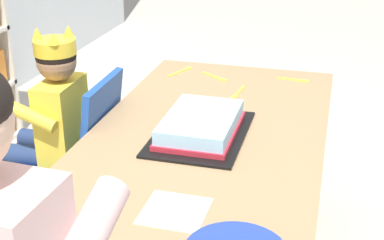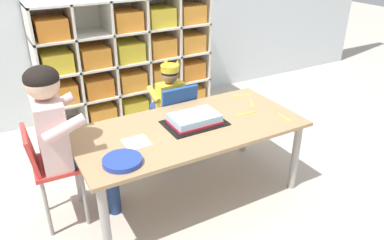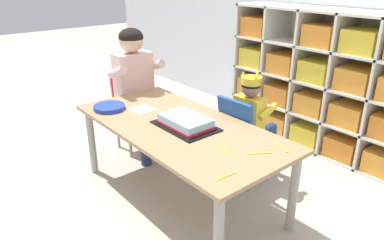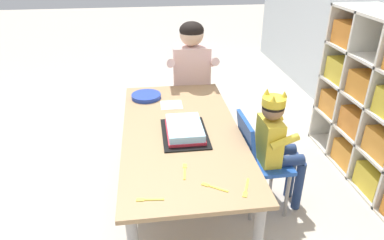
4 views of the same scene
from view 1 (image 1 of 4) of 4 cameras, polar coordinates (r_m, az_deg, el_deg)
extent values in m
cube|color=#A37F56|center=(1.65, 1.00, -2.69)|extent=(1.50, 0.72, 0.02)
cylinder|color=#9E9993|center=(2.35, 12.30, -2.18)|extent=(0.05, 0.05, 0.52)
cylinder|color=#9E9993|center=(2.44, -1.88, -0.61)|extent=(0.05, 0.05, 0.52)
cube|color=#1E4CA8|center=(2.01, -12.68, -4.14)|extent=(0.33, 0.30, 0.03)
cube|color=#1E4CA8|center=(1.89, -9.44, -0.24)|extent=(0.29, 0.07, 0.30)
cylinder|color=gray|center=(2.25, -13.50, -6.33)|extent=(0.02, 0.02, 0.33)
cylinder|color=gray|center=(2.06, -16.73, -9.77)|extent=(0.02, 0.02, 0.33)
cylinder|color=gray|center=(2.16, -8.00, -7.18)|extent=(0.02, 0.02, 0.33)
cylinder|color=gray|center=(1.96, -10.79, -10.91)|extent=(0.02, 0.02, 0.33)
cube|color=yellow|center=(1.95, -13.34, -0.09)|extent=(0.21, 0.12, 0.29)
sphere|color=#997051|center=(1.88, -13.96, 5.97)|extent=(0.13, 0.13, 0.13)
ellipsoid|color=black|center=(1.87, -14.02, 6.56)|extent=(0.14, 0.14, 0.10)
cylinder|color=yellow|center=(1.86, -14.11, 7.43)|extent=(0.14, 0.14, 0.05)
cone|color=yellow|center=(1.88, -15.87, 8.74)|extent=(0.04, 0.04, 0.04)
cone|color=yellow|center=(1.89, -12.77, 9.09)|extent=(0.04, 0.04, 0.04)
cone|color=yellow|center=(1.79, -14.24, 8.22)|extent=(0.04, 0.04, 0.04)
cylinder|color=navy|center=(2.10, -14.86, -2.06)|extent=(0.07, 0.21, 0.07)
cylinder|color=navy|center=(2.00, -16.52, -3.57)|extent=(0.07, 0.21, 0.07)
cylinder|color=navy|center=(2.24, -16.69, -6.52)|extent=(0.06, 0.06, 0.35)
cylinder|color=navy|center=(2.15, -18.34, -8.12)|extent=(0.06, 0.06, 0.35)
cylinder|color=yellow|center=(2.05, -13.03, 3.05)|extent=(0.05, 0.17, 0.10)
cylinder|color=yellow|center=(1.85, -16.40, 0.35)|extent=(0.05, 0.17, 0.10)
cube|color=black|center=(1.69, 0.92, -1.41)|extent=(0.40, 0.27, 0.01)
cube|color=#9ED1EF|center=(1.68, 0.93, -0.39)|extent=(0.32, 0.21, 0.06)
cube|color=red|center=(1.69, 0.93, -1.05)|extent=(0.33, 0.22, 0.02)
cube|color=white|center=(1.32, -1.81, -9.46)|extent=(0.15, 0.15, 0.00)
cube|color=yellow|center=(2.05, 5.05, 3.08)|extent=(0.10, 0.02, 0.00)
cube|color=yellow|center=(1.99, 4.42, 2.44)|extent=(0.04, 0.02, 0.00)
cube|color=yellow|center=(2.21, 1.98, 4.68)|extent=(0.06, 0.09, 0.00)
cube|color=yellow|center=(2.16, 3.21, 4.22)|extent=(0.04, 0.04, 0.00)
cube|color=yellow|center=(2.23, -1.62, 4.93)|extent=(0.10, 0.05, 0.00)
cube|color=yellow|center=(2.29, -0.46, 5.40)|extent=(0.04, 0.03, 0.00)
cube|color=yellow|center=(2.20, 10.00, 4.24)|extent=(0.02, 0.09, 0.00)
cube|color=yellow|center=(2.19, 11.63, 4.01)|extent=(0.02, 0.04, 0.00)
camera|label=2|loc=(1.65, 97.04, 12.79)|focal=34.98mm
camera|label=3|loc=(3.24, 34.91, 23.33)|focal=33.62mm
camera|label=4|loc=(3.34, 13.89, 28.79)|focal=32.55mm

